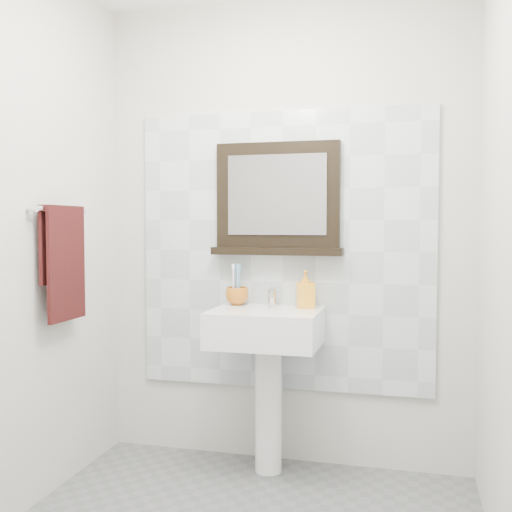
% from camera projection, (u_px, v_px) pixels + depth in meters
% --- Properties ---
extents(back_wall, '(2.00, 0.01, 2.50)m').
position_uv_depth(back_wall, '(284.00, 232.00, 3.24)').
color(back_wall, beige).
rests_on(back_wall, ground).
extents(front_wall, '(2.00, 0.01, 2.50)m').
position_uv_depth(front_wall, '(40.00, 247.00, 1.11)').
color(front_wall, beige).
rests_on(front_wall, ground).
extents(splashback, '(1.60, 0.02, 1.50)m').
position_uv_depth(splashback, '(283.00, 251.00, 3.23)').
color(splashback, silver).
rests_on(splashback, back_wall).
extents(pedestal_sink, '(0.55, 0.44, 0.96)m').
position_uv_depth(pedestal_sink, '(266.00, 345.00, 3.06)').
color(pedestal_sink, white).
rests_on(pedestal_sink, ground).
extents(toothbrush_cup, '(0.13, 0.13, 0.10)m').
position_uv_depth(toothbrush_cup, '(237.00, 296.00, 3.22)').
color(toothbrush_cup, '#B56115').
rests_on(toothbrush_cup, pedestal_sink).
extents(toothbrushes, '(0.05, 0.04, 0.21)m').
position_uv_depth(toothbrushes, '(237.00, 282.00, 3.22)').
color(toothbrushes, white).
rests_on(toothbrushes, toothbrush_cup).
extents(soap_dispenser, '(0.11, 0.12, 0.20)m').
position_uv_depth(soap_dispenser, '(305.00, 289.00, 3.11)').
color(soap_dispenser, orange).
rests_on(soap_dispenser, pedestal_sink).
extents(framed_mirror, '(0.71, 0.11, 0.60)m').
position_uv_depth(framed_mirror, '(278.00, 201.00, 3.20)').
color(framed_mirror, black).
rests_on(framed_mirror, back_wall).
extents(towel_bar, '(0.07, 0.40, 0.03)m').
position_uv_depth(towel_bar, '(61.00, 210.00, 2.85)').
color(towel_bar, silver).
rests_on(towel_bar, left_wall).
extents(hand_towel, '(0.06, 0.30, 0.55)m').
position_uv_depth(hand_towel, '(63.00, 254.00, 2.86)').
color(hand_towel, black).
rests_on(hand_towel, towel_bar).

